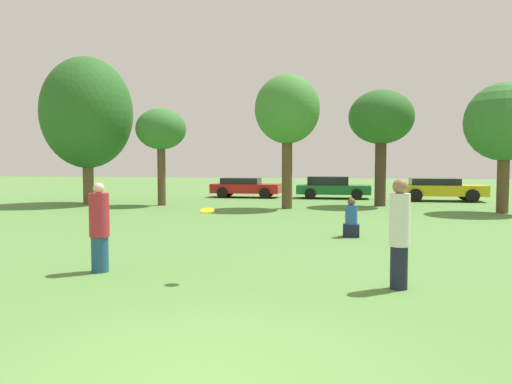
% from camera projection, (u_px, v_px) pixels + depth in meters
% --- Properties ---
extents(ground_plane, '(120.00, 120.00, 0.00)m').
position_uv_depth(ground_plane, '(191.00, 379.00, 4.72)').
color(ground_plane, '#54843D').
extents(person_thrower, '(0.38, 0.38, 1.70)m').
position_uv_depth(person_thrower, '(99.00, 228.00, 9.29)').
color(person_thrower, navy).
rests_on(person_thrower, ground).
extents(person_catcher, '(0.33, 0.33, 1.81)m').
position_uv_depth(person_catcher, '(399.00, 233.00, 8.03)').
color(person_catcher, '#191E33').
rests_on(person_catcher, ground).
extents(frisbee, '(0.25, 0.25, 0.08)m').
position_uv_depth(frisbee, '(207.00, 211.00, 8.54)').
color(frisbee, yellow).
extents(bystander_sitting, '(0.45, 0.37, 1.09)m').
position_uv_depth(bystander_sitting, '(351.00, 221.00, 13.70)').
color(bystander_sitting, '#191E33').
rests_on(bystander_sitting, ground).
extents(tree_0, '(4.45, 4.45, 7.24)m').
position_uv_depth(tree_0, '(87.00, 113.00, 24.24)').
color(tree_0, brown).
rests_on(tree_0, ground).
extents(tree_1, '(2.40, 2.40, 4.66)m').
position_uv_depth(tree_1, '(161.00, 131.00, 23.54)').
color(tree_1, brown).
rests_on(tree_1, ground).
extents(tree_2, '(2.90, 2.90, 5.98)m').
position_uv_depth(tree_2, '(287.00, 111.00, 21.87)').
color(tree_2, brown).
rests_on(tree_2, ground).
extents(tree_3, '(3.05, 3.05, 5.48)m').
position_uv_depth(tree_3, '(381.00, 119.00, 23.16)').
color(tree_3, '#473323').
rests_on(tree_3, ground).
extents(tree_4, '(3.18, 3.18, 5.32)m').
position_uv_depth(tree_4, '(505.00, 123.00, 19.98)').
color(tree_4, brown).
rests_on(tree_4, ground).
extents(parked_car_red, '(4.04, 1.86, 1.16)m').
position_uv_depth(parked_car_red, '(245.00, 187.00, 29.14)').
color(parked_car_red, red).
rests_on(parked_car_red, ground).
extents(parked_car_green, '(4.17, 2.03, 1.26)m').
position_uv_depth(parked_car_green, '(332.00, 187.00, 28.33)').
color(parked_car_green, '#196633').
rests_on(parked_car_green, ground).
extents(parked_car_yellow, '(4.53, 1.99, 1.21)m').
position_uv_depth(parked_car_yellow, '(439.00, 189.00, 26.41)').
color(parked_car_yellow, gold).
rests_on(parked_car_yellow, ground).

